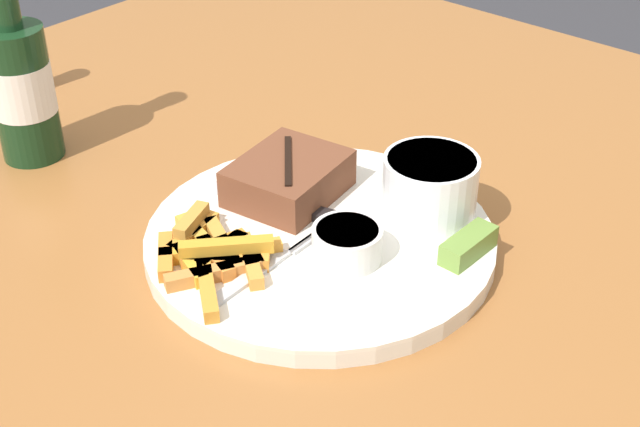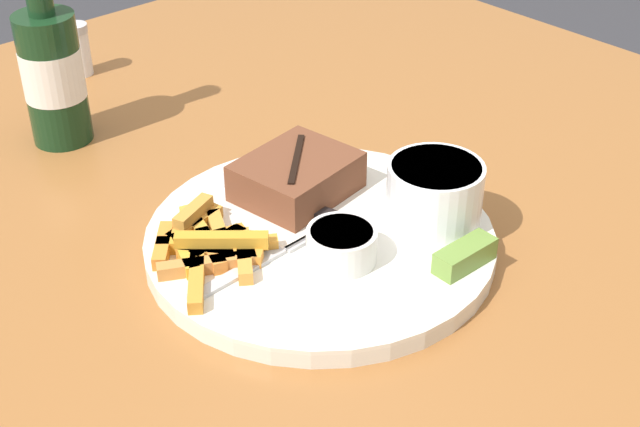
# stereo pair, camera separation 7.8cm
# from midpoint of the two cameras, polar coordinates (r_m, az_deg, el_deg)

# --- Properties ---
(dining_table) EXTENTS (1.20, 1.26, 0.73)m
(dining_table) POSITION_cam_midpoint_polar(r_m,az_deg,el_deg) (0.84, 2.65, -6.33)
(dining_table) COLOR #935B2D
(dining_table) RESTS_ON ground_plane
(dinner_plate) EXTENTS (0.31, 0.31, 0.02)m
(dinner_plate) POSITION_cam_midpoint_polar(r_m,az_deg,el_deg) (0.79, 2.80, -1.84)
(dinner_plate) COLOR silver
(dinner_plate) RESTS_ON dining_table
(steak_portion) EXTENTS (0.12, 0.10, 0.04)m
(steak_portion) POSITION_cam_midpoint_polar(r_m,az_deg,el_deg) (0.83, 1.16, 2.30)
(steak_portion) COLOR brown
(steak_portion) RESTS_ON dinner_plate
(fries_pile) EXTENTS (0.11, 0.12, 0.02)m
(fries_pile) POSITION_cam_midpoint_polar(r_m,az_deg,el_deg) (0.76, -4.25, -2.22)
(fries_pile) COLOR orange
(fries_pile) RESTS_ON dinner_plate
(coleslaw_cup) EXTENTS (0.09, 0.09, 0.06)m
(coleslaw_cup) POSITION_cam_midpoint_polar(r_m,az_deg,el_deg) (0.80, 10.13, 1.34)
(coleslaw_cup) COLOR white
(coleslaw_cup) RESTS_ON dinner_plate
(dipping_sauce_cup) EXTENTS (0.06, 0.06, 0.03)m
(dipping_sauce_cup) POSITION_cam_midpoint_polar(r_m,az_deg,el_deg) (0.75, 4.37, -2.05)
(dipping_sauce_cup) COLOR silver
(dipping_sauce_cup) RESTS_ON dinner_plate
(pickle_spear) EXTENTS (0.06, 0.02, 0.02)m
(pickle_spear) POSITION_cam_midpoint_polar(r_m,az_deg,el_deg) (0.76, 12.18, -2.76)
(pickle_spear) COLOR olive
(pickle_spear) RESTS_ON dinner_plate
(fork_utensil) EXTENTS (0.13, 0.02, 0.00)m
(fork_utensil) POSITION_cam_midpoint_polar(r_m,az_deg,el_deg) (0.74, -1.56, -3.74)
(fork_utensil) COLOR #B7B7BC
(fork_utensil) RESTS_ON dinner_plate
(knife_utensil) EXTENTS (0.06, 0.16, 0.01)m
(knife_utensil) POSITION_cam_midpoint_polar(r_m,az_deg,el_deg) (0.82, 1.18, 0.35)
(knife_utensil) COLOR #B7B7BC
(knife_utensil) RESTS_ON dinner_plate
(beer_bottle) EXTENTS (0.06, 0.06, 0.23)m
(beer_bottle) POSITION_cam_midpoint_polar(r_m,az_deg,el_deg) (0.97, -14.58, 8.82)
(beer_bottle) COLOR #143319
(beer_bottle) RESTS_ON dining_table
(salt_shaker) EXTENTS (0.03, 0.03, 0.07)m
(salt_shaker) POSITION_cam_midpoint_polar(r_m,az_deg,el_deg) (1.14, -13.31, 10.15)
(salt_shaker) COLOR white
(salt_shaker) RESTS_ON dining_table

